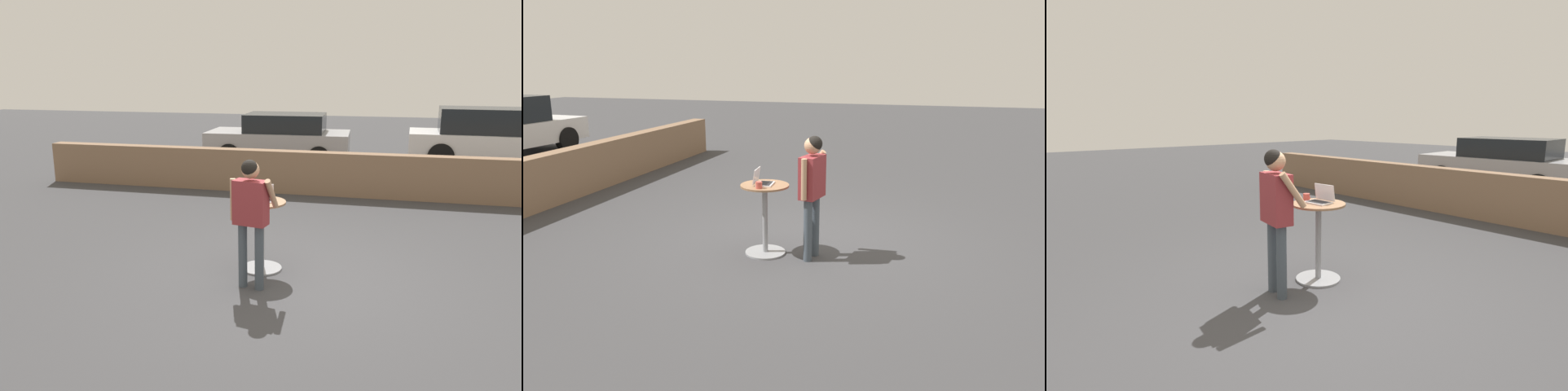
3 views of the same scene
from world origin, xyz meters
The scene contains 5 objects.
ground_plane centered at (0.00, 0.00, 0.00)m, with size 50.00×50.00×0.00m, color #3D3D3F.
cafe_table centered at (-0.47, 0.39, 0.54)m, with size 0.64×0.64×0.95m.
laptop centered at (-0.47, 0.43, 1.00)m, with size 0.31×0.27×0.21m.
coffee_mug centered at (-0.68, 0.40, 0.99)m, with size 0.11×0.08×0.09m.
standing_person centered at (-0.46, -0.24, 1.02)m, with size 0.58×0.33×1.61m.
Camera 2 is at (-6.54, -1.76, 2.50)m, focal length 35.00 mm.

